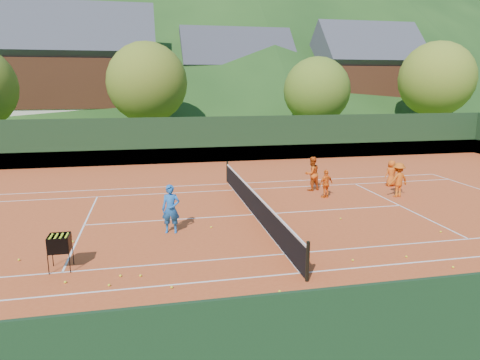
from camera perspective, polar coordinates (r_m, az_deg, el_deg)
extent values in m
plane|color=#2C4C17|center=(17.00, 1.84, -4.70)|extent=(400.00, 400.00, 0.00)
cube|color=#BD471E|center=(17.00, 1.84, -4.67)|extent=(40.00, 24.00, 0.02)
imported|color=blue|center=(14.94, -9.21, -3.84)|extent=(0.68, 0.51, 1.70)
imported|color=#D45412|center=(20.96, 9.56, 0.84)|extent=(0.96, 0.86, 1.65)
imported|color=orange|center=(19.71, 11.39, -0.50)|extent=(0.82, 0.57, 1.30)
imported|color=#D85713|center=(22.89, 19.51, 0.87)|extent=(0.72, 0.54, 1.32)
imported|color=#D25912|center=(20.77, 20.32, 0.03)|extent=(1.11, 0.76, 1.59)
sphere|color=yellow|center=(12.04, -13.12, -12.31)|extent=(0.07, 0.07, 0.07)
sphere|color=yellow|center=(12.83, 9.15, -10.53)|extent=(0.07, 0.07, 0.07)
sphere|color=yellow|center=(13.11, 14.81, -10.29)|extent=(0.07, 0.07, 0.07)
sphere|color=yellow|center=(15.10, -21.38, -7.65)|extent=(0.07, 0.07, 0.07)
sphere|color=yellow|center=(13.84, 21.30, -9.50)|extent=(0.07, 0.07, 0.07)
sphere|color=yellow|center=(14.56, 5.95, -7.57)|extent=(0.07, 0.07, 0.07)
sphere|color=yellow|center=(10.99, 5.31, -14.57)|extent=(0.07, 0.07, 0.07)
sphere|color=yellow|center=(12.27, -22.27, -12.49)|extent=(0.07, 0.07, 0.07)
sphere|color=yellow|center=(11.27, -9.09, -13.94)|extent=(0.07, 0.07, 0.07)
sphere|color=yellow|center=(16.53, 25.19, -6.26)|extent=(0.07, 0.07, 0.07)
sphere|color=yellow|center=(12.17, -15.65, -12.19)|extent=(0.07, 0.07, 0.07)
sphere|color=yellow|center=(11.73, -17.06, -13.26)|extent=(0.07, 0.07, 0.07)
sphere|color=yellow|center=(16.83, 13.28, -5.03)|extent=(0.07, 0.07, 0.07)
sphere|color=yellow|center=(13.62, 26.53, -10.35)|extent=(0.07, 0.07, 0.07)
sphere|color=yellow|center=(15.48, -3.86, -6.28)|extent=(0.07, 0.07, 0.07)
sphere|color=yellow|center=(14.27, -27.39, -9.42)|extent=(0.07, 0.07, 0.07)
cube|color=white|center=(12.08, 8.07, -12.17)|extent=(23.77, 0.06, 0.00)
cube|color=white|center=(22.18, -1.47, -0.50)|extent=(23.77, 0.06, 0.00)
cube|color=silver|center=(13.27, 6.06, -9.78)|extent=(23.77, 0.06, 0.00)
cube|color=white|center=(20.87, -0.80, -1.34)|extent=(23.77, 0.06, 0.00)
cube|color=white|center=(16.76, -20.07, -5.67)|extent=(0.06, 8.23, 0.00)
cube|color=white|center=(19.46, 20.52, -3.20)|extent=(0.06, 8.23, 0.00)
cube|color=white|center=(17.00, 1.84, -4.63)|extent=(12.80, 0.06, 0.00)
cube|color=white|center=(17.00, 1.84, -4.63)|extent=(0.06, 10.97, 0.00)
cube|color=black|center=(16.87, 1.85, -3.18)|extent=(0.03, 11.97, 0.90)
cube|color=white|center=(16.75, 1.86, -1.63)|extent=(0.05, 11.97, 0.06)
cylinder|color=black|center=(11.43, 9.01, -10.69)|extent=(0.10, 0.10, 1.10)
cylinder|color=black|center=(22.54, -1.70, 1.14)|extent=(0.10, 0.10, 1.10)
cube|color=black|center=(28.26, -3.85, 5.41)|extent=(40.00, 0.05, 3.00)
cube|color=#185527|center=(28.40, -3.82, 3.41)|extent=(40.40, 0.05, 1.00)
cylinder|color=black|center=(12.88, -24.20, -10.28)|extent=(0.02, 0.02, 0.55)
cylinder|color=black|center=(12.77, -21.75, -10.26)|extent=(0.02, 0.02, 0.55)
cylinder|color=black|center=(13.38, -23.70, -9.38)|extent=(0.02, 0.02, 0.55)
cylinder|color=black|center=(13.27, -21.35, -9.35)|extent=(0.02, 0.02, 0.55)
cube|color=black|center=(12.97, -22.86, -8.68)|extent=(0.55, 0.55, 0.02)
cube|color=black|center=(12.64, -23.18, -8.18)|extent=(0.55, 0.02, 0.45)
cube|color=black|center=(13.15, -22.72, -7.34)|extent=(0.55, 0.02, 0.45)
cube|color=black|center=(12.95, -24.14, -7.77)|extent=(0.02, 0.55, 0.45)
cube|color=black|center=(12.84, -21.73, -7.73)|extent=(0.02, 0.55, 0.45)
sphere|color=#CCE526|center=(12.69, -24.10, -7.27)|extent=(0.07, 0.07, 0.07)
sphere|color=#CCE526|center=(12.81, -23.98, -7.07)|extent=(0.07, 0.07, 0.07)
sphere|color=#CCE526|center=(12.94, -23.85, -6.87)|extent=(0.07, 0.07, 0.07)
sphere|color=#CCE526|center=(13.07, -23.73, -6.67)|extent=(0.07, 0.07, 0.07)
sphere|color=#CCE526|center=(12.66, -23.50, -7.26)|extent=(0.07, 0.07, 0.07)
sphere|color=#CCE526|center=(12.78, -23.37, -7.06)|extent=(0.07, 0.07, 0.07)
sphere|color=#CCE526|center=(12.91, -23.26, -6.85)|extent=(0.07, 0.07, 0.07)
sphere|color=#CCE526|center=(13.04, -23.14, -6.66)|extent=(0.07, 0.07, 0.07)
sphere|color=#CCE526|center=(12.63, -22.88, -7.25)|extent=(0.07, 0.07, 0.07)
sphere|color=#CCE526|center=(12.76, -22.77, -7.04)|extent=(0.07, 0.07, 0.07)
sphere|color=#CCE526|center=(12.88, -22.66, -6.84)|extent=(0.07, 0.07, 0.07)
sphere|color=#CCE526|center=(13.01, -22.55, -6.65)|extent=(0.07, 0.07, 0.07)
sphere|color=#CCE526|center=(12.60, -22.27, -7.24)|extent=(0.07, 0.07, 0.07)
sphere|color=#CCE526|center=(12.73, -22.16, -7.03)|extent=(0.07, 0.07, 0.07)
sphere|color=#CCE526|center=(12.86, -22.06, -6.83)|extent=(0.07, 0.07, 0.07)
sphere|color=#CCE526|center=(12.98, -21.95, -6.63)|extent=(0.07, 0.07, 0.07)
cube|color=beige|center=(46.33, -19.49, 7.45)|extent=(12.00, 9.00, 2.88)
cube|color=#34190E|center=(46.19, -19.83, 11.99)|extent=(12.24, 9.18, 4.48)
cube|color=#3F4047|center=(46.28, -20.11, 15.50)|extent=(13.80, 9.93, 9.93)
cube|color=beige|center=(50.88, -0.54, 8.36)|extent=(11.00, 8.00, 2.52)
cube|color=#36200E|center=(50.74, -0.55, 11.99)|extent=(11.22, 8.16, 3.92)
cube|color=#3C3C43|center=(50.77, -0.55, 14.88)|extent=(12.65, 8.82, 8.82)
cube|color=beige|center=(51.73, 15.92, 8.05)|extent=(10.00, 8.00, 2.70)
cube|color=#381B0F|center=(51.60, 16.15, 11.87)|extent=(10.20, 8.16, 4.20)
cube|color=#42424A|center=(51.66, 16.34, 14.86)|extent=(11.50, 8.82, 8.82)
cylinder|color=#412B1A|center=(35.96, -12.00, 6.59)|extent=(0.36, 0.36, 2.88)
sphere|color=#4E6F1D|center=(35.77, -12.28, 12.58)|extent=(6.40, 6.40, 6.40)
cylinder|color=#412A1A|center=(37.61, 10.00, 6.65)|extent=(0.36, 0.36, 2.52)
sphere|color=#436D1D|center=(37.42, 10.19, 11.67)|extent=(5.60, 5.60, 5.60)
cylinder|color=#3F2919|center=(44.26, 24.23, 6.97)|extent=(0.36, 0.36, 3.06)
sphere|color=#577B20|center=(44.12, 24.71, 12.12)|extent=(6.80, 6.80, 6.80)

